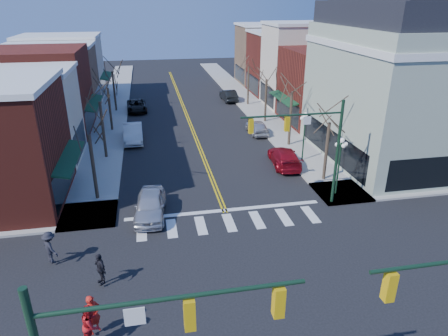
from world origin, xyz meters
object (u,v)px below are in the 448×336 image
pedestrian_dark_b (50,247)px  car_left_near (150,205)px  victorian_corner (406,81)px  car_left_far (137,106)px  car_left_mid (133,133)px  car_right_near (284,157)px  car_right_mid (257,127)px  lamppost_midblock (305,128)px  pedestrian_dark_a (100,269)px  lamppost_corner (340,156)px  pedestrian_red_b (91,325)px  pedestrian_red_a (93,314)px  car_right_far (229,95)px

pedestrian_dark_b → car_left_near: bearing=-89.3°
victorian_corner → car_left_far: size_ratio=2.84×
car_left_mid → car_right_near: (12.51, -8.63, -0.09)m
car_right_mid → car_left_near: bearing=53.2°
lamppost_midblock → car_left_far: size_ratio=0.86×
car_left_mid → pedestrian_dark_b: size_ratio=2.83×
lamppost_midblock → pedestrian_dark_b: bearing=-148.5°
lamppost_midblock → car_left_far: (-14.08, 19.58, -2.26)m
car_left_mid → car_right_mid: car_left_mid is taller
car_left_far → pedestrian_dark_a: size_ratio=3.02×
car_right_mid → pedestrian_dark_b: 25.34m
car_right_mid → pedestrian_dark_a: pedestrian_dark_a is taller
lamppost_corner → pedestrian_red_b: 18.91m
lamppost_midblock → car_left_mid: (-14.31, 8.11, -2.13)m
victorian_corner → car_left_mid: 24.88m
car_left_near → pedestrian_red_b: (-2.50, -10.17, 0.30)m
victorian_corner → car_left_mid: size_ratio=2.81×
victorian_corner → car_left_near: victorian_corner is taller
pedestrian_red_b → pedestrian_red_a: bearing=6.2°
victorian_corner → pedestrian_dark_a: victorian_corner is taller
pedestrian_red_b → pedestrian_dark_b: bearing=30.4°
car_left_mid → pedestrian_red_b: 25.31m
lamppost_corner → car_right_mid: lamppost_corner is taller
car_right_near → lamppost_midblock: bearing=-158.3°
pedestrian_red_a → car_right_far: bearing=30.7°
car_left_near → car_left_far: size_ratio=0.93×
victorian_corner → pedestrian_dark_b: size_ratio=7.95×
car_left_near → car_right_near: bearing=35.7°
car_left_mid → pedestrian_dark_a: bearing=-94.5°
lamppost_corner → car_left_far: bearing=118.4°
car_left_far → car_right_far: (12.28, 3.23, 0.07)m
lamppost_midblock → pedestrian_dark_a: 20.59m
victorian_corner → lamppost_corner: size_ratio=3.29×
victorian_corner → car_left_far: 30.65m
car_right_near → car_right_mid: (0.00, 8.67, -0.03)m
car_right_mid → pedestrian_red_b: pedestrian_red_b is taller
car_left_mid → pedestrian_dark_a: 21.54m
victorian_corner → pedestrian_red_a: (-23.80, -16.04, -5.62)m
lamppost_corner → car_left_mid: bearing=134.4°
lamppost_midblock → car_right_mid: size_ratio=1.03×
car_right_near → car_left_near: bearing=35.5°
victorian_corner → car_right_near: bearing=-179.9°
lamppost_corner → victorian_corner: bearing=35.9°
victorian_corner → car_right_near: size_ratio=2.79×
car_right_far → pedestrian_dark_a: pedestrian_dark_a is taller
car_right_far → pedestrian_dark_b: 37.73m
car_right_near → car_right_far: car_right_far is taller
pedestrian_red_b → pedestrian_dark_a: size_ratio=1.14×
car_right_mid → pedestrian_dark_a: 25.53m
car_right_near → pedestrian_dark_b: size_ratio=2.85×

